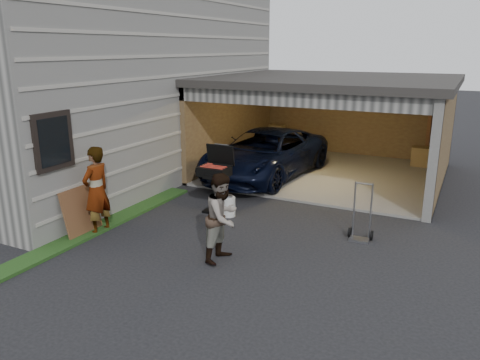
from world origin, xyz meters
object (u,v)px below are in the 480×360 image
object	(u,v)px
hand_truck	(360,229)
propane_tank	(229,207)
woman	(96,190)
man	(223,217)
minivan	(265,156)
bbq_grill	(215,173)
plywood_panel	(81,211)

from	to	relation	value
hand_truck	propane_tank	bearing A→B (deg)	177.45
woman	man	distance (m)	2.90
propane_tank	minivan	bearing A→B (deg)	99.69
propane_tank	bbq_grill	bearing A→B (deg)	160.98
woman	propane_tank	xyz separation A→B (m)	(1.93, 2.07, -0.69)
woman	propane_tank	size ratio (longest dim) A/B	4.06
plywood_panel	woman	bearing A→B (deg)	43.49
minivan	bbq_grill	xyz separation A→B (m)	(0.13, -3.16, 0.24)
man	plywood_panel	bearing A→B (deg)	98.92
bbq_grill	hand_truck	distance (m)	3.49
bbq_grill	minivan	bearing A→B (deg)	92.40
man	propane_tank	bearing A→B (deg)	29.59
man	propane_tank	size ratio (longest dim) A/B	3.60
bbq_grill	propane_tank	world-z (taller)	bbq_grill
plywood_panel	bbq_grill	bearing A→B (deg)	54.60
minivan	man	distance (m)	5.57
woman	man	size ratio (longest dim) A/B	1.13
minivan	man	xyz separation A→B (m)	(1.53, -5.35, 0.13)
bbq_grill	propane_tank	size ratio (longest dim) A/B	3.45
man	minivan	bearing A→B (deg)	20.22
minivan	plywood_panel	world-z (taller)	minivan
plywood_panel	hand_truck	size ratio (longest dim) A/B	0.85
man	propane_tank	world-z (taller)	man
man	propane_tank	distance (m)	2.33
bbq_grill	man	bearing A→B (deg)	-57.42
woman	bbq_grill	xyz separation A→B (m)	(1.50, 2.22, 0.01)
minivan	woman	size ratio (longest dim) A/B	2.67
man	hand_truck	bearing A→B (deg)	-40.47
minivan	plywood_panel	xyz separation A→B (m)	(-1.61, -5.61, -0.18)
hand_truck	woman	bearing A→B (deg)	-159.59
woman	plywood_panel	world-z (taller)	woman
woman	man	xyz separation A→B (m)	(2.90, 0.03, -0.10)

